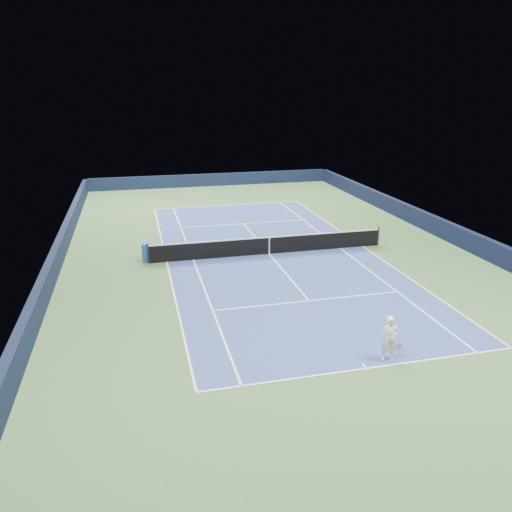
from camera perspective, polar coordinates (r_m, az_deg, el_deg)
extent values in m
plane|color=#385A31|center=(26.97, 1.51, 0.24)|extent=(40.00, 40.00, 0.00)
cube|color=black|center=(45.69, -5.12, 8.67)|extent=(22.00, 0.35, 1.10)
cube|color=black|center=(31.35, 21.00, 2.70)|extent=(0.35, 40.00, 1.10)
cube|color=black|center=(26.23, -21.93, -0.45)|extent=(0.35, 40.00, 1.10)
cube|color=navy|center=(26.97, 1.51, 0.25)|extent=(10.97, 23.77, 0.01)
cube|color=white|center=(38.13, -3.22, 5.82)|extent=(10.97, 0.08, 0.00)
cube|color=white|center=(16.83, 12.50, -12.43)|extent=(10.97, 0.08, 0.00)
cube|color=white|center=(28.85, 12.09, 1.09)|extent=(0.08, 23.77, 0.00)
cube|color=white|center=(26.13, -10.17, -0.66)|extent=(0.08, 23.77, 0.00)
cube|color=white|center=(28.29, 9.58, 0.90)|extent=(0.08, 23.77, 0.00)
cube|color=white|center=(26.24, -7.19, -0.43)|extent=(0.08, 23.77, 0.00)
cube|color=white|center=(32.92, -1.43, 3.73)|extent=(8.23, 0.08, 0.00)
cube|color=white|center=(21.29, 6.08, -5.11)|extent=(8.23, 0.08, 0.00)
cube|color=white|center=(26.97, 1.51, 0.26)|extent=(0.08, 12.80, 0.00)
cube|color=white|center=(37.99, -3.18, 5.78)|extent=(0.08, 0.30, 0.00)
cube|color=white|center=(16.94, 12.27, -12.19)|extent=(0.08, 0.30, 0.00)
cylinder|color=black|center=(25.93, -12.25, 0.27)|extent=(0.10, 0.10, 1.07)
cylinder|color=black|center=(29.10, 13.78, 2.20)|extent=(0.10, 0.10, 1.07)
cube|color=black|center=(26.83, 1.52, 1.17)|extent=(12.80, 0.03, 0.91)
cube|color=white|center=(26.68, 1.53, 2.16)|extent=(12.80, 0.04, 0.06)
cube|color=white|center=(26.83, 1.52, 1.17)|extent=(0.05, 0.04, 0.91)
cube|color=blue|center=(26.38, -12.28, 0.47)|extent=(0.61, 0.56, 0.96)
cube|color=silver|center=(26.40, -11.65, 0.46)|extent=(0.06, 0.43, 0.43)
imported|color=white|center=(17.13, 15.03, -9.10)|extent=(0.62, 0.46, 1.55)
cylinder|color=#CE859C|center=(17.27, 16.04, -9.25)|extent=(0.03, 0.03, 0.26)
cylinder|color=black|center=(17.39, 15.96, -9.95)|extent=(0.26, 0.02, 0.26)
cylinder|color=pink|center=(17.39, 15.96, -9.95)|extent=(0.27, 0.03, 0.27)
sphere|color=gold|center=(17.38, 14.17, -3.49)|extent=(0.07, 0.07, 0.07)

